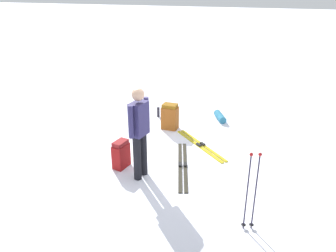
{
  "coord_description": "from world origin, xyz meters",
  "views": [
    {
      "loc": [
        -1.72,
        5.85,
        3.37
      ],
      "look_at": [
        0.0,
        0.0,
        0.7
      ],
      "focal_mm": 36.16,
      "sensor_mm": 36.0,
      "label": 1
    }
  ],
  "objects_px": {
    "skier_standing": "(139,129)",
    "backpack_large_dark": "(121,154)",
    "ski_pair_near": "(183,165)",
    "sleeping_mat_rolled": "(220,117)",
    "backpack_bright": "(170,117)",
    "thermos_bottle": "(158,112)",
    "ski_poles_planted_near": "(252,188)",
    "ski_pair_far": "(201,145)"
  },
  "relations": [
    {
      "from": "backpack_bright",
      "to": "thermos_bottle",
      "type": "height_order",
      "value": "backpack_bright"
    },
    {
      "from": "ski_pair_near",
      "to": "backpack_bright",
      "type": "xyz_separation_m",
      "value": [
        0.74,
        -1.66,
        0.3
      ]
    },
    {
      "from": "ski_pair_far",
      "to": "backpack_large_dark",
      "type": "xyz_separation_m",
      "value": [
        1.3,
        1.32,
        0.26
      ]
    },
    {
      "from": "ski_pair_near",
      "to": "thermos_bottle",
      "type": "relative_size",
      "value": 7.11
    },
    {
      "from": "sleeping_mat_rolled",
      "to": "thermos_bottle",
      "type": "xyz_separation_m",
      "value": [
        1.6,
        0.24,
        0.04
      ]
    },
    {
      "from": "ski_poles_planted_near",
      "to": "sleeping_mat_rolled",
      "type": "distance_m",
      "value": 4.19
    },
    {
      "from": "backpack_bright",
      "to": "sleeping_mat_rolled",
      "type": "height_order",
      "value": "backpack_bright"
    },
    {
      "from": "sleeping_mat_rolled",
      "to": "thermos_bottle",
      "type": "relative_size",
      "value": 2.12
    },
    {
      "from": "ski_pair_near",
      "to": "backpack_large_dark",
      "type": "height_order",
      "value": "backpack_large_dark"
    },
    {
      "from": "skier_standing",
      "to": "ski_pair_near",
      "type": "height_order",
      "value": "skier_standing"
    },
    {
      "from": "thermos_bottle",
      "to": "sleeping_mat_rolled",
      "type": "bearing_deg",
      "value": -171.5
    },
    {
      "from": "sleeping_mat_rolled",
      "to": "thermos_bottle",
      "type": "distance_m",
      "value": 1.62
    },
    {
      "from": "backpack_bright",
      "to": "ski_poles_planted_near",
      "type": "relative_size",
      "value": 0.5
    },
    {
      "from": "backpack_large_dark",
      "to": "thermos_bottle",
      "type": "bearing_deg",
      "value": -87.58
    },
    {
      "from": "ski_pair_near",
      "to": "ski_pair_far",
      "type": "xyz_separation_m",
      "value": [
        -0.17,
        -0.95,
        0.0
      ]
    },
    {
      "from": "skier_standing",
      "to": "thermos_bottle",
      "type": "relative_size",
      "value": 6.54
    },
    {
      "from": "backpack_large_dark",
      "to": "thermos_bottle",
      "type": "height_order",
      "value": "backpack_large_dark"
    },
    {
      "from": "skier_standing",
      "to": "backpack_bright",
      "type": "xyz_separation_m",
      "value": [
        0.09,
        -2.24,
        -0.65
      ]
    },
    {
      "from": "skier_standing",
      "to": "backpack_large_dark",
      "type": "xyz_separation_m",
      "value": [
        0.48,
        -0.21,
        -0.68
      ]
    },
    {
      "from": "backpack_large_dark",
      "to": "ski_poles_planted_near",
      "type": "bearing_deg",
      "value": 155.86
    },
    {
      "from": "ski_pair_far",
      "to": "sleeping_mat_rolled",
      "type": "height_order",
      "value": "sleeping_mat_rolled"
    },
    {
      "from": "backpack_large_dark",
      "to": "thermos_bottle",
      "type": "xyz_separation_m",
      "value": [
        0.11,
        -2.68,
        -0.14
      ]
    },
    {
      "from": "skier_standing",
      "to": "backpack_large_dark",
      "type": "relative_size",
      "value": 3.06
    },
    {
      "from": "backpack_large_dark",
      "to": "ski_poles_planted_near",
      "type": "xyz_separation_m",
      "value": [
        -2.48,
        1.11,
        0.43
      ]
    },
    {
      "from": "backpack_large_dark",
      "to": "backpack_bright",
      "type": "xyz_separation_m",
      "value": [
        -0.39,
        -2.03,
        0.04
      ]
    },
    {
      "from": "skier_standing",
      "to": "ski_pair_far",
      "type": "height_order",
      "value": "skier_standing"
    },
    {
      "from": "ski_pair_near",
      "to": "backpack_bright",
      "type": "height_order",
      "value": "backpack_bright"
    },
    {
      "from": "backpack_bright",
      "to": "ski_poles_planted_near",
      "type": "distance_m",
      "value": 3.79
    },
    {
      "from": "backpack_bright",
      "to": "skier_standing",
      "type": "bearing_deg",
      "value": 92.25
    },
    {
      "from": "sleeping_mat_rolled",
      "to": "thermos_bottle",
      "type": "bearing_deg",
      "value": 8.5
    },
    {
      "from": "ski_pair_far",
      "to": "ski_poles_planted_near",
      "type": "distance_m",
      "value": 2.79
    },
    {
      "from": "backpack_large_dark",
      "to": "backpack_bright",
      "type": "height_order",
      "value": "backpack_bright"
    },
    {
      "from": "skier_standing",
      "to": "backpack_bright",
      "type": "relative_size",
      "value": 2.7
    },
    {
      "from": "backpack_bright",
      "to": "sleeping_mat_rolled",
      "type": "bearing_deg",
      "value": -140.86
    },
    {
      "from": "backpack_bright",
      "to": "thermos_bottle",
      "type": "xyz_separation_m",
      "value": [
        0.5,
        -0.65,
        -0.18
      ]
    },
    {
      "from": "backpack_large_dark",
      "to": "ski_poles_planted_near",
      "type": "distance_m",
      "value": 2.75
    },
    {
      "from": "ski_pair_near",
      "to": "sleeping_mat_rolled",
      "type": "xyz_separation_m",
      "value": [
        -0.35,
        -2.55,
        0.08
      ]
    },
    {
      "from": "ski_poles_planted_near",
      "to": "backpack_large_dark",
      "type": "bearing_deg",
      "value": -24.14
    },
    {
      "from": "ski_poles_planted_near",
      "to": "thermos_bottle",
      "type": "bearing_deg",
      "value": -55.63
    },
    {
      "from": "skier_standing",
      "to": "ski_poles_planted_near",
      "type": "distance_m",
      "value": 2.21
    },
    {
      "from": "ski_pair_near",
      "to": "backpack_bright",
      "type": "relative_size",
      "value": 2.93
    },
    {
      "from": "ski_pair_near",
      "to": "ski_poles_planted_near",
      "type": "height_order",
      "value": "ski_poles_planted_near"
    }
  ]
}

